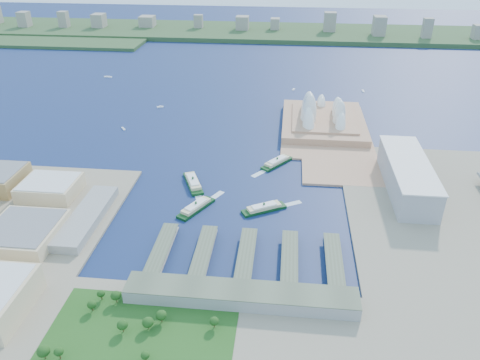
# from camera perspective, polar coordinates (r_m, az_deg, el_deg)

# --- Properties ---
(ground) EXTENTS (3000.00, 3000.00, 0.00)m
(ground) POSITION_cam_1_polar(r_m,az_deg,el_deg) (525.33, 0.02, -4.52)
(ground) COLOR #0E1C45
(ground) RESTS_ON ground
(east_land) EXTENTS (240.00, 500.00, 3.00)m
(east_land) POSITION_cam_1_polar(r_m,az_deg,el_deg) (518.91, 27.06, -8.47)
(east_land) COLOR gray
(east_land) RESTS_ON ground
(peninsula) EXTENTS (135.00, 220.00, 3.00)m
(peninsula) POSITION_cam_1_polar(r_m,az_deg,el_deg) (755.65, 10.33, 6.02)
(peninsula) COLOR tan
(peninsula) RESTS_ON ground
(far_shore) EXTENTS (2200.00, 260.00, 12.00)m
(far_shore) POSITION_cam_1_polar(r_m,az_deg,el_deg) (1444.86, 4.35, 17.50)
(far_shore) COLOR #2D4926
(far_shore) RESTS_ON ground
(opera_house) EXTENTS (134.00, 180.00, 58.00)m
(opera_house) POSITION_cam_1_polar(r_m,az_deg,el_deg) (763.11, 10.26, 8.72)
(opera_house) COLOR white
(opera_house) RESTS_ON peninsula
(toaster_building) EXTENTS (45.00, 155.00, 35.00)m
(toaster_building) POSITION_cam_1_polar(r_m,az_deg,el_deg) (600.49, 19.72, 0.47)
(toaster_building) COLOR gray
(toaster_building) RESTS_ON east_land
(ferry_wharves) EXTENTS (184.00, 90.00, 9.30)m
(ferry_wharves) POSITION_cam_1_polar(r_m,az_deg,el_deg) (460.88, 0.77, -9.25)
(ferry_wharves) COLOR #4B5440
(ferry_wharves) RESTS_ON ground
(terminal_building) EXTENTS (200.00, 28.00, 12.00)m
(terminal_building) POSITION_cam_1_polar(r_m,az_deg,el_deg) (412.50, 0.10, -13.91)
(terminal_building) COLOR gray
(terminal_building) RESTS_ON south_land
(park) EXTENTS (150.00, 110.00, 16.00)m
(park) POSITION_cam_1_polar(r_m,az_deg,el_deg) (386.40, -12.54, -18.09)
(park) COLOR #194714
(park) RESTS_ON south_land
(far_skyline) EXTENTS (1900.00, 140.00, 55.00)m
(far_skyline) POSITION_cam_1_polar(r_m,az_deg,el_deg) (1418.98, 4.37, 18.67)
(far_skyline) COLOR gray
(far_skyline) RESTS_ON far_shore
(ferry_a) EXTENTS (36.09, 58.89, 10.92)m
(ferry_a) POSITION_cam_1_polar(r_m,az_deg,el_deg) (588.46, -5.76, -0.11)
(ferry_a) COLOR #0E3814
(ferry_a) RESTS_ON ground
(ferry_b) EXTENTS (43.59, 51.22, 10.20)m
(ferry_b) POSITION_cam_1_polar(r_m,az_deg,el_deg) (637.99, 4.55, 2.34)
(ferry_b) COLOR #0E3814
(ferry_b) RESTS_ON ground
(ferry_c) EXTENTS (38.27, 54.21, 10.26)m
(ferry_c) POSITION_cam_1_polar(r_m,az_deg,el_deg) (537.91, -5.38, -3.14)
(ferry_c) COLOR #0E3814
(ferry_c) RESTS_ON ground
(ferry_d) EXTENTS (52.20, 37.48, 9.92)m
(ferry_d) POSITION_cam_1_polar(r_m,az_deg,el_deg) (534.80, 2.94, -3.27)
(ferry_d) COLOR #0E3814
(ferry_d) RESTS_ON ground
(boat_a) EXTENTS (9.75, 11.55, 2.35)m
(boat_a) POSITION_cam_1_polar(r_m,az_deg,el_deg) (772.67, -14.04, 6.11)
(boat_a) COLOR white
(boat_a) RESTS_ON ground
(boat_b) EXTENTS (12.00, 7.91, 3.06)m
(boat_b) POSITION_cam_1_polar(r_m,az_deg,el_deg) (854.61, -9.70, 8.80)
(boat_b) COLOR white
(boat_b) RESTS_ON ground
(boat_c) EXTENTS (4.16, 12.91, 2.88)m
(boat_c) POSITION_cam_1_polar(r_m,az_deg,el_deg) (958.12, 14.78, 10.46)
(boat_c) COLOR white
(boat_c) RESTS_ON ground
(boat_d) EXTENTS (17.61, 5.72, 2.92)m
(boat_d) POSITION_cam_1_polar(r_m,az_deg,el_deg) (1057.54, -15.80, 12.03)
(boat_d) COLOR white
(boat_d) RESTS_ON ground
(boat_e) EXTENTS (5.68, 12.19, 2.88)m
(boat_e) POSITION_cam_1_polar(r_m,az_deg,el_deg) (943.14, 6.55, 10.93)
(boat_e) COLOR white
(boat_e) RESTS_ON ground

